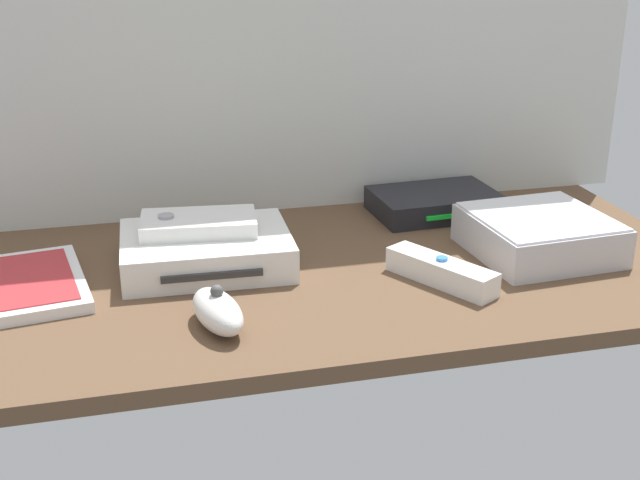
# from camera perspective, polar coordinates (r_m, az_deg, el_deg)

# --- Properties ---
(ground_plane) EXTENTS (1.00, 0.48, 0.02)m
(ground_plane) POSITION_cam_1_polar(r_m,az_deg,el_deg) (1.07, 0.00, -2.50)
(ground_plane) COLOR brown
(ground_plane) RESTS_ON ground
(game_console) EXTENTS (0.22, 0.17, 0.04)m
(game_console) POSITION_cam_1_polar(r_m,az_deg,el_deg) (1.07, -7.69, -0.70)
(game_console) COLOR white
(game_console) RESTS_ON ground_plane
(mini_computer) EXTENTS (0.18, 0.18, 0.05)m
(mini_computer) POSITION_cam_1_polar(r_m,az_deg,el_deg) (1.14, 14.58, 0.37)
(mini_computer) COLOR silver
(mini_computer) RESTS_ON ground_plane
(game_case) EXTENTS (0.16, 0.21, 0.02)m
(game_case) POSITION_cam_1_polar(r_m,az_deg,el_deg) (1.06, -19.35, -2.87)
(game_case) COLOR white
(game_case) RESTS_ON ground_plane
(network_router) EXTENTS (0.19, 0.13, 0.03)m
(network_router) POSITION_cam_1_polar(r_m,az_deg,el_deg) (1.27, 7.74, 2.51)
(network_router) COLOR black
(network_router) RESTS_ON ground_plane
(remote_wand) EXTENTS (0.10, 0.15, 0.03)m
(remote_wand) POSITION_cam_1_polar(r_m,az_deg,el_deg) (1.03, 8.19, -2.12)
(remote_wand) COLOR white
(remote_wand) RESTS_ON ground_plane
(remote_nunchuk) EXTENTS (0.07, 0.11, 0.05)m
(remote_nunchuk) POSITION_cam_1_polar(r_m,az_deg,el_deg) (0.92, -6.93, -4.79)
(remote_nunchuk) COLOR white
(remote_nunchuk) RESTS_ON ground_plane
(remote_classic_pad) EXTENTS (0.15, 0.10, 0.02)m
(remote_classic_pad) POSITION_cam_1_polar(r_m,az_deg,el_deg) (1.07, -8.22, 1.10)
(remote_classic_pad) COLOR white
(remote_classic_pad) RESTS_ON game_console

